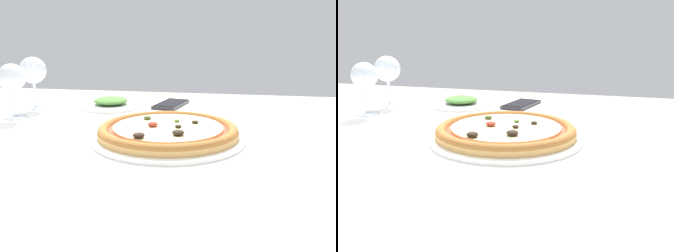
# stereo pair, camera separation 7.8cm
# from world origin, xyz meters

# --- Properties ---
(dining_table) EXTENTS (1.19, 1.01, 0.76)m
(dining_table) POSITION_xyz_m (0.00, 0.00, 0.66)
(dining_table) COLOR #997047
(dining_table) RESTS_ON ground_plane
(pizza_plate) EXTENTS (0.32, 0.32, 0.04)m
(pizza_plate) POSITION_xyz_m (0.13, -0.06, 0.78)
(pizza_plate) COLOR white
(pizza_plate) RESTS_ON dining_table
(wine_glass_far_left) EXTENTS (0.08, 0.08, 0.15)m
(wine_glass_far_left) POSITION_xyz_m (-0.30, 0.19, 0.86)
(wine_glass_far_left) COLOR silver
(wine_glass_far_left) RESTS_ON dining_table
(wine_glass_far_right) EXTENTS (0.07, 0.07, 0.14)m
(wine_glass_far_right) POSITION_xyz_m (-0.29, 0.07, 0.86)
(wine_glass_far_right) COLOR silver
(wine_glass_far_right) RESTS_ON dining_table
(cell_phone) EXTENTS (0.10, 0.16, 0.01)m
(cell_phone) POSITION_xyz_m (0.08, 0.30, 0.76)
(cell_phone) COLOR #232328
(cell_phone) RESTS_ON dining_table
(side_plate) EXTENTS (0.17, 0.17, 0.03)m
(side_plate) POSITION_xyz_m (-0.09, 0.24, 0.77)
(side_plate) COLOR white
(side_plate) RESTS_ON dining_table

